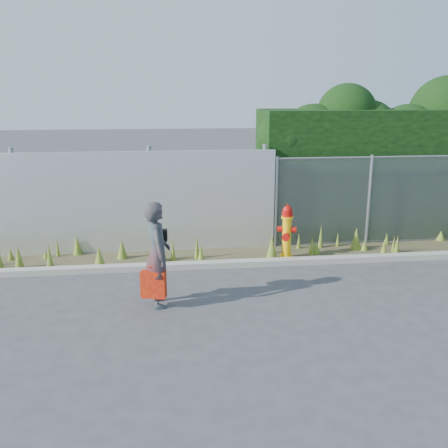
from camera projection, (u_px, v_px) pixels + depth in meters
name	position (u px, v px, depth m)	size (l,w,h in m)	color
ground	(252.00, 303.00, 8.31)	(80.00, 80.00, 0.00)	#3D3E40
curb	(236.00, 264.00, 10.02)	(16.00, 0.22, 0.12)	#9A968B
weed_strip	(208.00, 251.00, 10.49)	(16.00, 1.28, 0.55)	#433D26
corrugated_fence	(77.00, 204.00, 10.54)	(8.50, 0.21, 2.30)	silver
chainlink_fence	(413.00, 199.00, 11.41)	(6.50, 0.07, 2.05)	gray
hedge	(406.00, 151.00, 12.22)	(7.44, 1.97, 3.80)	black
fire_hydrant	(287.00, 233.00, 10.36)	(0.39, 0.35, 1.17)	#FFB60D
woman	(157.00, 254.00, 8.04)	(0.63, 0.42, 1.74)	#0E5759
red_tote_bag	(153.00, 284.00, 7.98)	(0.40, 0.15, 0.52)	#A9090A
black_shoulder_bag	(159.00, 235.00, 8.16)	(0.26, 0.11, 0.19)	black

